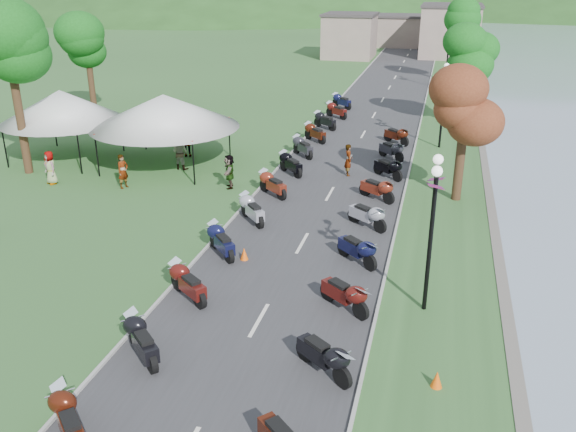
# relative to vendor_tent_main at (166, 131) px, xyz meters

# --- Properties ---
(road) EXTENTS (7.00, 120.00, 0.02)m
(road) POSITION_rel_vendor_tent_main_xyz_m (9.73, 9.57, -1.99)
(road) COLOR #37373A
(road) RESTS_ON ground
(hills_backdrop) EXTENTS (360.00, 120.00, 76.00)m
(hills_backdrop) POSITION_rel_vendor_tent_main_xyz_m (9.73, 169.57, -2.00)
(hills_backdrop) COLOR #285621
(hills_backdrop) RESTS_ON ground
(far_building) EXTENTS (18.00, 16.00, 5.00)m
(far_building) POSITION_rel_vendor_tent_main_xyz_m (7.73, 54.57, 0.50)
(far_building) COLOR gray
(far_building) RESTS_ON ground
(moto_row_left) EXTENTS (2.60, 50.78, 1.10)m
(moto_row_left) POSITION_rel_vendor_tent_main_xyz_m (7.03, -6.80, -1.45)
(moto_row_left) COLOR #331411
(moto_row_left) RESTS_ON ground
(moto_row_right) EXTENTS (2.60, 40.68, 1.10)m
(moto_row_right) POSITION_rel_vendor_tent_main_xyz_m (12.11, -11.36, -1.45)
(moto_row_right) COLOR #331411
(moto_row_right) RESTS_ON ground
(vendor_tent_main) EXTENTS (5.46, 5.46, 4.00)m
(vendor_tent_main) POSITION_rel_vendor_tent_main_xyz_m (0.00, 0.00, 0.00)
(vendor_tent_main) COLOR silver
(vendor_tent_main) RESTS_ON ground
(vendor_tent_side) EXTENTS (4.62, 4.62, 4.00)m
(vendor_tent_side) POSITION_rel_vendor_tent_main_xyz_m (-6.18, -0.27, 0.00)
(vendor_tent_side) COLOR silver
(vendor_tent_side) RESTS_ON ground
(tree_park_left) EXTENTS (4.02, 4.02, 11.18)m
(tree_park_left) POSITION_rel_vendor_tent_main_xyz_m (-6.78, -3.10, 3.59)
(tree_park_left) COLOR #18711B
(tree_park_left) RESTS_ON ground
(tree_lakeside) EXTENTS (2.43, 2.43, 6.74)m
(tree_lakeside) POSITION_rel_vendor_tent_main_xyz_m (15.73, -1.66, 1.37)
(tree_lakeside) COLOR #18711B
(tree_lakeside) RESTS_ON ground
(pedestrian_a) EXTENTS (0.65, 0.75, 1.74)m
(pedestrian_a) POSITION_rel_vendor_tent_main_xyz_m (-0.53, -4.06, -2.00)
(pedestrian_a) COLOR slate
(pedestrian_a) RESTS_ON ground
(pedestrian_b) EXTENTS (0.98, 0.64, 1.86)m
(pedestrian_b) POSITION_rel_vendor_tent_main_xyz_m (0.97, -0.44, -2.00)
(pedestrian_b) COLOR slate
(pedestrian_b) RESTS_ON ground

